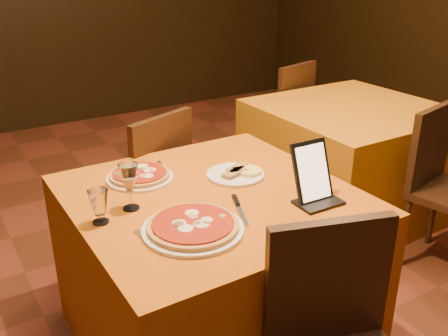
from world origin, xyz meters
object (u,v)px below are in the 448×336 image
main_table (212,270)px  side_table (348,160)px  water_glass (99,207)px  tablet (312,172)px  pizza_near (193,227)px  chair_main_far (140,188)px  pizza_far (140,176)px  chair_side_far (275,118)px  wine_glass (130,186)px

main_table → side_table: (1.43, 0.62, 0.00)m
water_glass → tablet: size_ratio=0.53×
pizza_near → tablet: size_ratio=1.49×
chair_main_far → main_table: bearing=69.5°
main_table → tablet: 0.64m
main_table → pizza_far: 0.52m
main_table → pizza_far: size_ratio=3.79×
main_table → pizza_far: (-0.19, 0.28, 0.39)m
side_table → chair_main_far: (-1.43, 0.17, 0.08)m
side_table → chair_side_far: chair_side_far is taller
pizza_near → tablet: tablet is taller
main_table → chair_side_far: chair_side_far is taller
main_table → wine_glass: size_ratio=5.79×
pizza_far → tablet: size_ratio=1.19×
chair_main_far → tablet: size_ratio=3.73×
chair_side_far → wine_glass: 2.27m
pizza_near → pizza_far: same height
chair_main_far → tablet: tablet is taller
pizza_far → chair_side_far: bearing=35.3°
side_table → water_glass: water_glass is taller
chair_main_far → water_glass: size_ratio=7.00×
side_table → pizza_far: pizza_far is taller
pizza_far → wine_glass: size_ratio=1.53×
side_table → water_glass: 2.04m
wine_glass → pizza_far: bearing=60.1°
main_table → chair_side_far: size_ratio=1.21×
side_table → chair_side_far: (0.00, 0.82, 0.08)m
wine_glass → pizza_near: bearing=-66.0°
side_table → pizza_far: 1.70m
pizza_near → pizza_far: (0.01, 0.51, 0.00)m
chair_main_far → pizza_far: chair_main_far is taller
side_table → water_glass: size_ratio=8.46×
chair_main_far → chair_side_far: same height
chair_side_far → side_table: bearing=75.2°
pizza_far → side_table: bearing=11.6°
chair_main_far → pizza_far: size_ratio=3.13×
pizza_near → wine_glass: 0.31m
chair_side_far → main_table: bearing=30.3°
side_table → tablet: tablet is taller
pizza_near → pizza_far: 0.51m
wine_glass → tablet: (0.64, -0.30, 0.03)m
pizza_near → water_glass: bearing=138.2°
tablet → wine_glass: bearing=156.7°
wine_glass → tablet: tablet is taller
side_table → main_table: bearing=-156.7°
pizza_far → wine_glass: (-0.14, -0.24, 0.08)m
chair_side_far → water_glass: 2.40m
water_glass → chair_main_far: bearing=59.3°
main_table → chair_main_far: size_ratio=1.21×
water_glass → chair_side_far: bearing=37.0°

